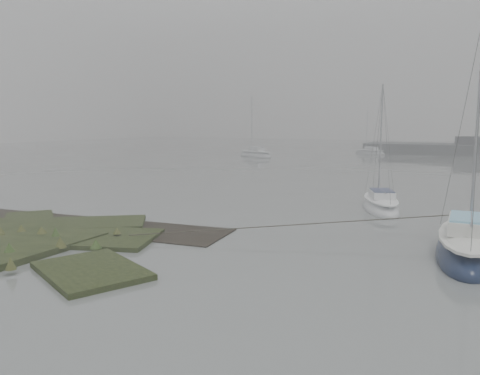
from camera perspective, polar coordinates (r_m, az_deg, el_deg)
name	(u,v)px	position (r m, az deg, el deg)	size (l,w,h in m)	color
ground	(340,173)	(41.96, 12.10, 1.73)	(160.00, 160.00, 0.00)	slate
sailboat_main	(469,248)	(17.46, 26.16, -6.59)	(2.13, 6.29, 8.85)	#111B35
sailboat_white	(380,206)	(24.76, 16.75, -2.16)	(3.21, 5.10, 6.84)	silver
sailboat_far_a	(255,155)	(60.72, 1.90, 4.02)	(6.18, 4.42, 8.38)	silver
sailboat_far_c	(370,153)	(68.13, 15.55, 4.12)	(4.97, 3.40, 6.71)	#A9ADB2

